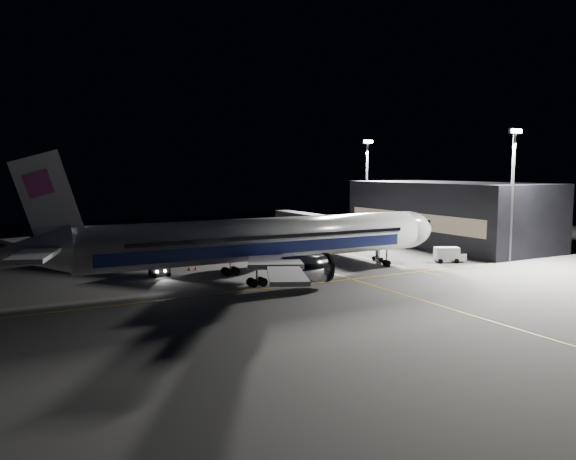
# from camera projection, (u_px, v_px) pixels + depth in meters

# --- Properties ---
(ground) EXTENTS (200.00, 200.00, 0.00)m
(ground) POSITION_uv_depth(u_px,v_px,m) (264.00, 278.00, 74.72)
(ground) COLOR #4C4C4F
(ground) RESTS_ON ground
(guide_line_main) EXTENTS (0.25, 80.00, 0.01)m
(guide_line_main) POSITION_uv_depth(u_px,v_px,m) (327.00, 272.00, 79.41)
(guide_line_main) COLOR gold
(guide_line_main) RESTS_ON ground
(guide_line_cross) EXTENTS (70.00, 0.25, 0.01)m
(guide_line_cross) POSITION_uv_depth(u_px,v_px,m) (285.00, 287.00, 69.46)
(guide_line_cross) COLOR gold
(guide_line_cross) RESTS_ON ground
(guide_line_side) EXTENTS (0.25, 40.00, 0.01)m
(guide_line_side) POSITION_uv_depth(u_px,v_px,m) (356.00, 256.00, 93.81)
(guide_line_side) COLOR gold
(guide_line_side) RESTS_ON ground
(airliner) EXTENTS (61.48, 54.22, 16.64)m
(airliner) POSITION_uv_depth(u_px,v_px,m) (256.00, 240.00, 73.66)
(airliner) COLOR silver
(airliner) RESTS_ON ground
(terminal) EXTENTS (18.12, 40.00, 12.00)m
(terminal) POSITION_uv_depth(u_px,v_px,m) (447.00, 213.00, 107.92)
(terminal) COLOR black
(terminal) RESTS_ON ground
(jet_bridge) EXTENTS (3.60, 34.40, 6.30)m
(jet_bridge) POSITION_uv_depth(u_px,v_px,m) (331.00, 225.00, 100.37)
(jet_bridge) COLOR #B2B2B7
(jet_bridge) RESTS_ON ground
(floodlight_mast_north) EXTENTS (2.40, 0.68, 20.70)m
(floodlight_mast_north) POSITION_uv_depth(u_px,v_px,m) (367.00, 179.00, 120.19)
(floodlight_mast_north) COLOR #59595E
(floodlight_mast_north) RESTS_ON ground
(floodlight_mast_south) EXTENTS (2.40, 0.67, 20.70)m
(floodlight_mast_south) POSITION_uv_depth(u_px,v_px,m) (513.00, 183.00, 86.88)
(floodlight_mast_south) COLOR #59595E
(floodlight_mast_south) RESTS_ON ground
(service_truck) EXTENTS (5.05, 3.61, 2.41)m
(service_truck) POSITION_uv_depth(u_px,v_px,m) (449.00, 254.00, 87.22)
(service_truck) COLOR white
(service_truck) RESTS_ON ground
(baggage_tug) EXTENTS (2.64, 2.12, 1.91)m
(baggage_tug) POSITION_uv_depth(u_px,v_px,m) (159.00, 270.00, 76.07)
(baggage_tug) COLOR black
(baggage_tug) RESTS_ON ground
(safety_cone_a) EXTENTS (0.40, 0.40, 0.60)m
(safety_cone_a) POSITION_uv_depth(u_px,v_px,m) (200.00, 276.00, 74.68)
(safety_cone_a) COLOR #FF580A
(safety_cone_a) RESTS_ON ground
(safety_cone_b) EXTENTS (0.43, 0.43, 0.64)m
(safety_cone_b) POSITION_uv_depth(u_px,v_px,m) (196.00, 268.00, 81.10)
(safety_cone_b) COLOR #FF580A
(safety_cone_b) RESTS_ON ground
(safety_cone_c) EXTENTS (0.43, 0.43, 0.64)m
(safety_cone_c) POSITION_uv_depth(u_px,v_px,m) (189.00, 268.00, 80.69)
(safety_cone_c) COLOR #FF580A
(safety_cone_c) RESTS_ON ground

